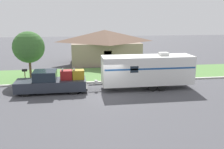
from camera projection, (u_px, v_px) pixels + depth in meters
name	position (u px, v px, depth m)	size (l,w,h in m)	color
ground_plane	(108.00, 94.00, 21.17)	(120.00, 120.00, 0.00)	#47474C
curb_strip	(104.00, 82.00, 24.77)	(80.00, 0.30, 0.14)	beige
lawn_strip	(100.00, 74.00, 28.29)	(80.00, 7.00, 0.03)	#568442
house_across_street	(105.00, 46.00, 35.07)	(9.94, 7.47, 4.55)	gray
pickup_truck	(52.00, 82.00, 21.48)	(6.05, 2.10, 2.03)	black
travel_trailer	(147.00, 70.00, 22.49)	(9.41, 2.31, 3.27)	black
mailbox	(25.00, 72.00, 24.46)	(0.48, 0.20, 1.38)	brown
tree_in_yard	(29.00, 47.00, 24.96)	(3.16, 3.16, 4.99)	brown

